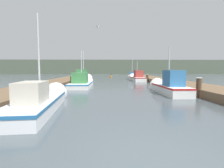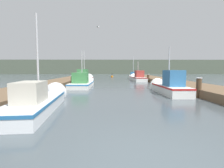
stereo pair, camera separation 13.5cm
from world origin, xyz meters
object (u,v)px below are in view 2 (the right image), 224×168
object	(u,v)px
fishing_boat_0	(42,99)
fishing_boat_3	(85,79)
mooring_piling_1	(72,81)
channel_buoy	(112,77)
fishing_boat_4	(137,78)
mooring_piling_0	(148,78)
mooring_piling_2	(199,87)
fishing_boat_1	(168,86)
fishing_boat_2	(83,83)
seagull_lead	(98,27)
fishing_boat_5	(133,77)

from	to	relation	value
fishing_boat_0	fishing_boat_3	bearing A→B (deg)	84.97
fishing_boat_3	mooring_piling_1	bearing A→B (deg)	-100.81
mooring_piling_1	channel_buoy	world-z (taller)	mooring_piling_1
fishing_boat_3	fishing_boat_4	world-z (taller)	fishing_boat_3
mooring_piling_0	mooring_piling_1	bearing A→B (deg)	-151.01
fishing_boat_3	mooring_piling_2	size ratio (longest dim) A/B	4.59
fishing_boat_0	mooring_piling_2	bearing A→B (deg)	11.96
fishing_boat_1	fishing_boat_3	world-z (taller)	fishing_boat_3
fishing_boat_4	channel_buoy	bearing A→B (deg)	104.42
fishing_boat_3	fishing_boat_1	bearing A→B (deg)	-49.65
fishing_boat_4	fishing_boat_2	bearing A→B (deg)	-130.77
fishing_boat_0	fishing_boat_2	world-z (taller)	fishing_boat_0
fishing_boat_0	fishing_boat_1	bearing A→B (deg)	26.99
seagull_lead	fishing_boat_0	bearing A→B (deg)	-179.58
mooring_piling_1	channel_buoy	xyz separation A→B (m)	(4.45, 18.85, -0.38)
fishing_boat_2	fishing_boat_3	world-z (taller)	fishing_boat_3
fishing_boat_3	mooring_piling_2	xyz separation A→B (m)	(8.28, -11.16, 0.08)
seagull_lead	fishing_boat_2	bearing A→B (deg)	82.74
fishing_boat_3	seagull_lead	xyz separation A→B (m)	(1.99, -5.01, 4.99)
fishing_boat_2	seagull_lead	world-z (taller)	seagull_lead
fishing_boat_3	mooring_piling_1	xyz separation A→B (m)	(-0.82, -3.41, 0.00)
fishing_boat_4	channel_buoy	xyz separation A→B (m)	(-3.52, 11.22, -0.29)
fishing_boat_3	channel_buoy	size ratio (longest dim) A/B	5.58
fishing_boat_2	seagull_lead	size ratio (longest dim) A/B	9.96
mooring_piling_2	channel_buoy	bearing A→B (deg)	99.91
fishing_boat_4	channel_buoy	size ratio (longest dim) A/B	5.82
fishing_boat_3	fishing_boat_5	xyz separation A→B (m)	(7.22, 9.26, -0.12)
fishing_boat_1	fishing_boat_4	xyz separation A→B (m)	(0.02, 13.46, -0.06)
fishing_boat_1	fishing_boat_2	distance (m)	8.24
fishing_boat_4	fishing_boat_5	distance (m)	5.04
fishing_boat_4	mooring_piling_1	bearing A→B (deg)	-139.23
fishing_boat_5	mooring_piling_0	bearing A→B (deg)	-78.56
fishing_boat_3	mooring_piling_0	xyz separation A→B (m)	(8.14, 1.56, 0.01)
fishing_boat_2	mooring_piling_2	size ratio (longest dim) A/B	4.73
fishing_boat_0	mooring_piling_0	world-z (taller)	fishing_boat_0
mooring_piling_2	fishing_boat_2	bearing A→B (deg)	139.42
mooring_piling_0	channel_buoy	xyz separation A→B (m)	(-4.51, 13.88, -0.38)
channel_buoy	fishing_boat_2	bearing A→B (deg)	-99.14
fishing_boat_0	channel_buoy	xyz separation A→B (m)	(3.58, 29.15, -0.22)
fishing_boat_2	fishing_boat_4	world-z (taller)	fishing_boat_2
fishing_boat_0	mooring_piling_0	size ratio (longest dim) A/B	6.01
fishing_boat_2	mooring_piling_2	bearing A→B (deg)	-40.67
fishing_boat_4	fishing_boat_0	bearing A→B (deg)	-114.57
fishing_boat_0	mooring_piling_1	xyz separation A→B (m)	(-0.87, 10.30, 0.16)
fishing_boat_1	seagull_lead	bearing A→B (deg)	139.48
fishing_boat_1	fishing_boat_5	world-z (taller)	fishing_boat_5
mooring_piling_2	channel_buoy	size ratio (longest dim) A/B	1.22
fishing_boat_0	fishing_boat_4	size ratio (longest dim) A/B	1.09
fishing_boat_0	fishing_boat_5	xyz separation A→B (m)	(7.17, 22.96, 0.03)
fishing_boat_5	mooring_piling_0	world-z (taller)	fishing_boat_5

